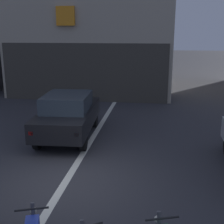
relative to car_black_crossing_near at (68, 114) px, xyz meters
The scene contains 4 objects.
ground_plane 3.62m from the car_black_crossing_near, 75.32° to the right, with size 120.00×120.00×0.00m, color #333338.
lane_centre_line 2.89m from the car_black_crossing_near, 71.11° to the left, with size 0.20×18.00×0.01m, color silver.
car_black_crossing_near is the anchor object (origin of this frame).
car_blue_down_street 10.30m from the car_black_crossing_near, 77.90° to the left, with size 2.26×4.29×1.64m.
Camera 1 is at (2.24, -6.80, 3.77)m, focal length 48.08 mm.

